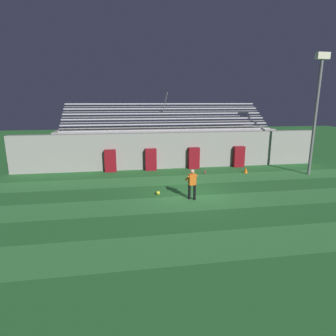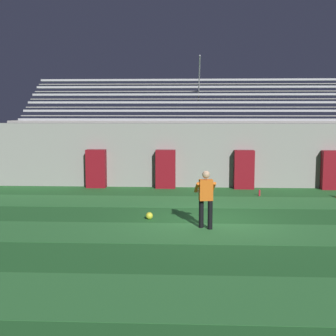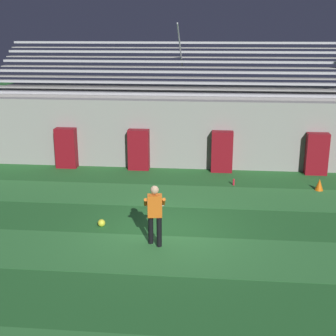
% 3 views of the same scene
% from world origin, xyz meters
% --- Properties ---
extents(ground_plane, '(80.00, 80.00, 0.00)m').
position_xyz_m(ground_plane, '(0.00, 0.00, 0.00)').
color(ground_plane, '#286B2D').
extents(turf_stripe_near, '(28.00, 2.23, 0.01)m').
position_xyz_m(turf_stripe_near, '(0.00, -6.00, 0.00)').
color(turf_stripe_near, '#38843D').
rests_on(turf_stripe_near, ground).
extents(turf_stripe_mid, '(28.00, 2.23, 0.01)m').
position_xyz_m(turf_stripe_mid, '(0.00, -1.55, 0.00)').
color(turf_stripe_mid, '#38843D').
rests_on(turf_stripe_mid, ground).
extents(turf_stripe_far, '(28.00, 2.23, 0.01)m').
position_xyz_m(turf_stripe_far, '(0.00, 2.90, 0.00)').
color(turf_stripe_far, '#38843D').
rests_on(turf_stripe_far, ground).
extents(back_wall, '(24.00, 0.60, 2.80)m').
position_xyz_m(back_wall, '(0.00, 6.50, 1.40)').
color(back_wall, '#999691').
rests_on(back_wall, ground).
extents(padding_pillar_gate_left, '(0.85, 0.44, 1.67)m').
position_xyz_m(padding_pillar_gate_left, '(-1.69, 5.95, 0.83)').
color(padding_pillar_gate_left, maroon).
rests_on(padding_pillar_gate_left, ground).
extents(padding_pillar_gate_right, '(0.85, 0.44, 1.67)m').
position_xyz_m(padding_pillar_gate_right, '(1.69, 5.95, 0.83)').
color(padding_pillar_gate_right, maroon).
rests_on(padding_pillar_gate_right, ground).
extents(padding_pillar_far_left, '(0.85, 0.44, 1.67)m').
position_xyz_m(padding_pillar_far_left, '(-4.74, 5.95, 0.83)').
color(padding_pillar_far_left, maroon).
rests_on(padding_pillar_far_left, ground).
extents(padding_pillar_far_right, '(0.85, 0.44, 1.67)m').
position_xyz_m(padding_pillar_far_right, '(5.42, 5.95, 0.83)').
color(padding_pillar_far_right, maroon).
rests_on(padding_pillar_far_right, ground).
extents(bleacher_stand, '(18.00, 4.75, 5.83)m').
position_xyz_m(bleacher_stand, '(-0.00, 9.19, 1.51)').
color(bleacher_stand, '#999691').
rests_on(bleacher_stand, ground).
extents(floodlight_pole, '(0.90, 0.36, 8.34)m').
position_xyz_m(floodlight_pole, '(9.52, 2.86, 5.24)').
color(floodlight_pole, slate).
rests_on(floodlight_pole, ground).
extents(goalkeeper, '(0.63, 0.59, 1.67)m').
position_xyz_m(goalkeeper, '(-0.18, -1.00, 0.95)').
color(goalkeeper, black).
rests_on(goalkeeper, ground).
extents(soccer_ball, '(0.22, 0.22, 0.22)m').
position_xyz_m(soccer_ball, '(-1.89, 0.04, 0.11)').
color(soccer_ball, yellow).
rests_on(soccer_ball, ground).
extents(traffic_cone, '(0.30, 0.30, 0.42)m').
position_xyz_m(traffic_cone, '(5.16, 3.95, 0.21)').
color(traffic_cone, orange).
rests_on(traffic_cone, ground).
extents(water_bottle, '(0.07, 0.07, 0.24)m').
position_xyz_m(water_bottle, '(2.12, 4.24, 0.12)').
color(water_bottle, red).
rests_on(water_bottle, ground).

